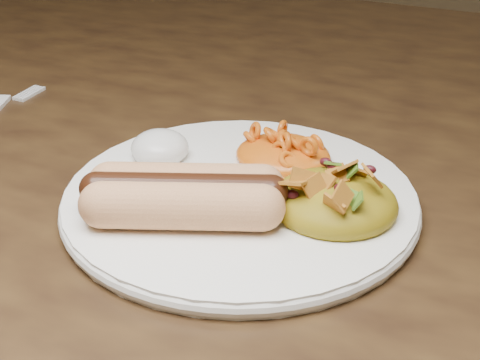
% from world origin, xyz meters
% --- Properties ---
extents(table, '(1.60, 0.90, 0.75)m').
position_xyz_m(table, '(0.00, 0.00, 0.66)').
color(table, '#432D15').
rests_on(table, floor).
extents(plate, '(0.33, 0.33, 0.01)m').
position_xyz_m(plate, '(0.03, -0.13, 0.76)').
color(plate, white).
rests_on(plate, table).
extents(hotdog, '(0.12, 0.10, 0.03)m').
position_xyz_m(hotdog, '(0.01, -0.18, 0.78)').
color(hotdog, '#FFBF7B').
rests_on(hotdog, plate).
extents(mac_and_cheese, '(0.09, 0.09, 0.03)m').
position_xyz_m(mac_and_cheese, '(0.04, -0.07, 0.78)').
color(mac_and_cheese, orange).
rests_on(mac_and_cheese, plate).
extents(sour_cream, '(0.05, 0.05, 0.03)m').
position_xyz_m(sour_cream, '(-0.05, -0.11, 0.78)').
color(sour_cream, silver).
rests_on(sour_cream, plate).
extents(taco_salad, '(0.09, 0.08, 0.04)m').
position_xyz_m(taco_salad, '(0.10, -0.13, 0.78)').
color(taco_salad, '#BC7504').
rests_on(taco_salad, plate).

